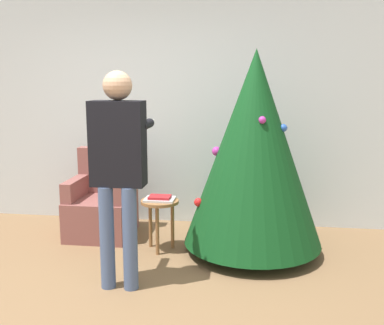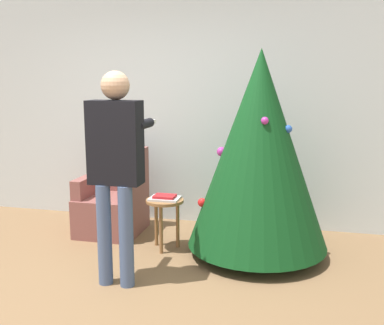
% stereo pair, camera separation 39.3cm
% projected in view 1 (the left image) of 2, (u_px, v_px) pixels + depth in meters
% --- Properties ---
extents(ground_plane, '(14.00, 14.00, 0.00)m').
position_uv_depth(ground_plane, '(98.00, 309.00, 3.37)').
color(ground_plane, brown).
extents(wall_back, '(8.00, 0.06, 2.70)m').
position_uv_depth(wall_back, '(157.00, 110.00, 5.30)').
color(wall_back, silver).
rests_on(wall_back, ground_plane).
extents(christmas_tree, '(1.35, 1.35, 1.99)m').
position_uv_depth(christmas_tree, '(254.00, 149.00, 4.31)').
color(christmas_tree, brown).
rests_on(christmas_tree, ground_plane).
extents(armchair, '(0.66, 0.69, 0.94)m').
position_uv_depth(armchair, '(103.00, 205.00, 4.97)').
color(armchair, brown).
rests_on(armchair, ground_plane).
extents(person_standing, '(0.44, 0.57, 1.77)m').
position_uv_depth(person_standing, '(118.00, 160.00, 3.58)').
color(person_standing, '#475B84').
rests_on(person_standing, ground_plane).
extents(side_stool, '(0.38, 0.38, 0.52)m').
position_uv_depth(side_stool, '(160.00, 209.00, 4.48)').
color(side_stool, olive).
rests_on(side_stool, ground_plane).
extents(laptop, '(0.30, 0.23, 0.02)m').
position_uv_depth(laptop, '(160.00, 199.00, 4.46)').
color(laptop, silver).
rests_on(laptop, side_stool).
extents(book, '(0.21, 0.16, 0.02)m').
position_uv_depth(book, '(160.00, 197.00, 4.46)').
color(book, '#B21E23').
rests_on(book, laptop).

